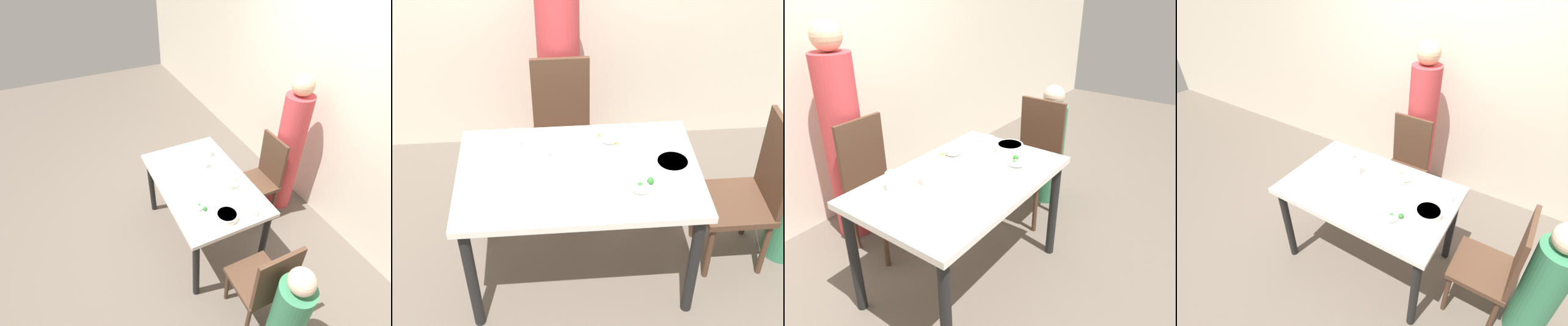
% 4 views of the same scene
% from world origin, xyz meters
% --- Properties ---
extents(ground_plane, '(10.00, 10.00, 0.00)m').
position_xyz_m(ground_plane, '(0.00, 0.00, 0.00)').
color(ground_plane, '#60564C').
extents(wall_back, '(10.00, 0.06, 2.70)m').
position_xyz_m(wall_back, '(0.00, 1.39, 1.35)').
color(wall_back, beige).
rests_on(wall_back, ground_plane).
extents(dining_table, '(1.28, 0.81, 0.77)m').
position_xyz_m(dining_table, '(0.00, 0.00, 0.67)').
color(dining_table, silver).
rests_on(dining_table, ground_plane).
extents(chair_adult_spot, '(0.40, 0.40, 0.97)m').
position_xyz_m(chair_adult_spot, '(-0.06, 0.75, 0.51)').
color(chair_adult_spot, '#4C3323').
rests_on(chair_adult_spot, ground_plane).
extents(chair_child_spot, '(0.40, 0.40, 0.97)m').
position_xyz_m(chair_child_spot, '(0.99, 0.04, 0.51)').
color(chair_child_spot, '#4C3323').
rests_on(chair_child_spot, ground_plane).
extents(person_adult, '(0.28, 0.28, 1.61)m').
position_xyz_m(person_adult, '(-0.06, 1.06, 0.76)').
color(person_adult, '#C63D42').
rests_on(person_adult, ground_plane).
extents(person_child, '(0.25, 0.25, 1.05)m').
position_xyz_m(person_child, '(1.28, 0.04, 0.49)').
color(person_child, '#387F56').
rests_on(person_child, ground_plane).
extents(bowl_curry, '(0.18, 0.18, 0.05)m').
position_xyz_m(bowl_curry, '(0.49, -0.03, 0.80)').
color(bowl_curry, silver).
rests_on(bowl_curry, dining_table).
extents(plate_rice_adult, '(0.22, 0.22, 0.06)m').
position_xyz_m(plate_rice_adult, '(0.31, -0.20, 0.79)').
color(plate_rice_adult, white).
rests_on(plate_rice_adult, dining_table).
extents(plate_rice_child, '(0.26, 0.26, 0.05)m').
position_xyz_m(plate_rice_child, '(0.16, 0.22, 0.79)').
color(plate_rice_child, white).
rests_on(plate_rice_child, dining_table).
extents(bowl_rice_small, '(0.12, 0.12, 0.04)m').
position_xyz_m(bowl_rice_small, '(0.53, 0.19, 0.79)').
color(bowl_rice_small, white).
rests_on(bowl_rice_small, dining_table).
extents(glass_water_tall, '(0.08, 0.08, 0.11)m').
position_xyz_m(glass_water_tall, '(-0.34, 0.22, 0.83)').
color(glass_water_tall, silver).
rests_on(glass_water_tall, dining_table).
extents(glass_water_short, '(0.07, 0.07, 0.13)m').
position_xyz_m(glass_water_short, '(-0.19, 0.10, 0.84)').
color(glass_water_short, silver).
rests_on(glass_water_short, dining_table).
extents(napkin_folded, '(0.14, 0.14, 0.01)m').
position_xyz_m(napkin_folded, '(-0.35, 0.08, 0.77)').
color(napkin_folded, white).
rests_on(napkin_folded, dining_table).
extents(fork_steel, '(0.18, 0.07, 0.01)m').
position_xyz_m(fork_steel, '(-0.20, -0.20, 0.77)').
color(fork_steel, silver).
rests_on(fork_steel, dining_table).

